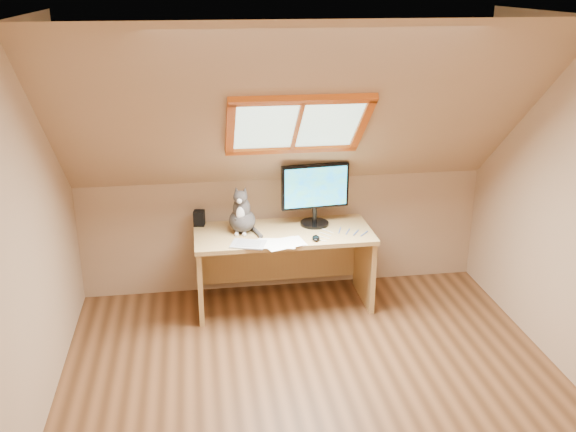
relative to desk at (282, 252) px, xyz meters
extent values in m
plane|color=brown|center=(0.05, -1.44, -0.45)|extent=(3.50, 3.50, 0.00)
cube|color=tan|center=(0.05, -3.19, 0.75)|extent=(3.50, 0.02, 2.40)
cube|color=tan|center=(-1.70, -1.44, 0.75)|extent=(0.02, 3.50, 2.40)
cube|color=tan|center=(0.05, 0.31, 0.05)|extent=(3.50, 0.02, 1.00)
cube|color=silver|center=(0.05, -2.22, 1.95)|extent=(3.50, 1.95, 0.02)
cube|color=tan|center=(0.05, -0.47, 1.25)|extent=(3.50, 1.56, 1.41)
cube|color=#B2E0CC|center=(0.05, -0.39, 1.18)|extent=(0.90, 0.53, 0.48)
cube|color=#C35012|center=(0.05, -0.39, 1.18)|extent=(1.02, 0.64, 0.59)
cube|color=tan|center=(0.00, -0.06, 0.19)|extent=(1.45, 0.64, 0.04)
cube|color=tan|center=(-0.70, -0.06, -0.14)|extent=(0.04, 0.57, 0.63)
cube|color=tan|center=(0.70, -0.06, -0.14)|extent=(0.04, 0.57, 0.63)
cube|color=tan|center=(0.00, 0.22, -0.14)|extent=(1.35, 0.03, 0.44)
cylinder|color=black|center=(0.28, 0.06, 0.22)|extent=(0.24, 0.24, 0.02)
cylinder|color=black|center=(0.28, 0.06, 0.30)|extent=(0.04, 0.04, 0.13)
cube|color=black|center=(0.28, 0.06, 0.55)|extent=(0.57, 0.10, 0.37)
cube|color=blue|center=(0.28, 0.03, 0.55)|extent=(0.52, 0.06, 0.33)
ellipsoid|color=#433D3B|center=(-0.33, 0.00, 0.30)|extent=(0.27, 0.31, 0.19)
ellipsoid|color=#433D3B|center=(-0.33, -0.01, 0.41)|extent=(0.17, 0.17, 0.20)
ellipsoid|color=silver|center=(-0.35, -0.08, 0.39)|extent=(0.08, 0.05, 0.12)
ellipsoid|color=#433D3B|center=(-0.35, -0.06, 0.53)|extent=(0.13, 0.12, 0.10)
sphere|color=silver|center=(-0.36, -0.11, 0.51)|extent=(0.04, 0.04, 0.04)
cone|color=#433D3B|center=(-0.37, -0.03, 0.58)|extent=(0.06, 0.06, 0.07)
cone|color=#433D3B|center=(-0.31, -0.05, 0.58)|extent=(0.06, 0.06, 0.07)
cube|color=black|center=(-0.68, 0.19, 0.27)|extent=(0.10, 0.10, 0.13)
cube|color=#B2B2B7|center=(-0.31, -0.30, 0.22)|extent=(0.31, 0.26, 0.01)
ellipsoid|color=black|center=(0.23, -0.28, 0.23)|extent=(0.08, 0.12, 0.03)
cube|color=white|center=(-0.07, -0.32, 0.21)|extent=(0.33, 0.27, 0.00)
cube|color=white|center=(-0.07, -0.32, 0.21)|extent=(0.32, 0.24, 0.00)
cube|color=white|center=(-0.07, -0.32, 0.21)|extent=(0.35, 0.30, 0.00)
camera|label=1|loc=(-0.69, -4.89, 2.16)|focal=40.00mm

